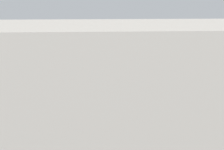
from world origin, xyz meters
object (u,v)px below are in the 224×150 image
at_px(fire_hydrant, 99,94).
at_px(sign_post, 71,82).
at_px(moving_hatchback, 129,65).
at_px(pedestrian, 82,90).

bearing_deg(fire_hydrant, sign_post, 39.77).
bearing_deg(moving_hatchback, fire_hydrant, 59.13).
bearing_deg(fire_hydrant, pedestrian, 0.14).
bearing_deg(moving_hatchback, pedestrian, 49.39).
bearing_deg(sign_post, moving_hatchback, -126.65).
height_order(moving_hatchback, pedestrian, moving_hatchback).
xyz_separation_m(fire_hydrant, pedestrian, (0.90, 0.00, 0.28)).
relative_size(moving_hatchback, fire_hydrant, 5.02).
distance_m(moving_hatchback, pedestrian, 4.59).
relative_size(moving_hatchback, pedestrian, 3.30).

